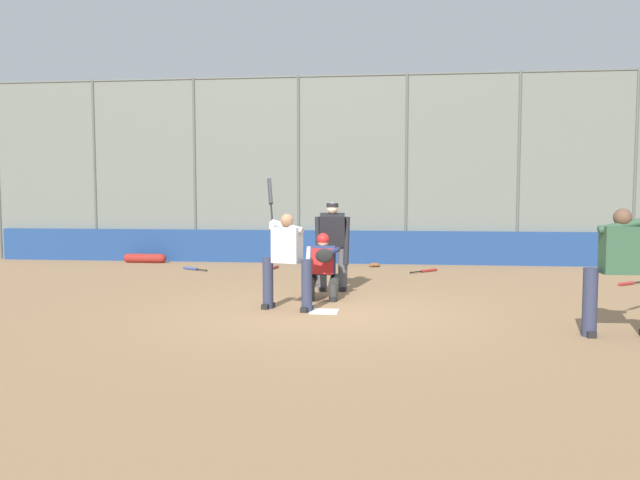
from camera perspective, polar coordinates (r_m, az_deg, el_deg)
ground_plane at (r=9.80m, az=0.40°, el=-6.58°), size 160.00×160.00×0.00m
home_plate_marker at (r=9.80m, az=0.40°, el=-6.55°), size 0.43×0.43×0.01m
backstop_fence at (r=16.52m, az=2.94°, el=6.75°), size 19.98×0.08×4.94m
padding_wall at (r=16.47m, az=2.89°, el=-0.65°), size 19.50×0.18×0.86m
bleachers_beyond at (r=19.05m, az=3.50°, el=0.18°), size 13.93×2.50×1.48m
batter_at_plate at (r=9.86m, az=-3.07°, el=-1.63°), size 0.85×0.83×2.10m
catcher_behind_plate at (r=10.85m, az=0.26°, el=-2.33°), size 0.61×0.71×1.16m
umpire_home at (r=11.73m, az=1.14°, el=-0.35°), size 0.68×0.44×1.67m
batter_on_deck at (r=8.87m, az=25.87°, el=-2.25°), size 1.08×0.61×2.24m
spare_bat_near_backstop at (r=14.88m, az=9.76°, el=-2.78°), size 0.68×0.67×0.07m
spare_bat_by_padding at (r=15.36m, az=-11.60°, el=-2.59°), size 0.74×0.50×0.07m
spare_bat_third_base_side at (r=15.22m, az=-4.35°, el=-2.57°), size 0.24×0.87×0.07m
spare_bat_first_base_side at (r=14.06m, az=26.35°, el=-3.58°), size 0.68×0.55×0.07m
fielding_glove_on_dirt at (r=15.75m, az=4.99°, el=-2.28°), size 0.29×0.22×0.11m
equipment_bag_dugout_side at (r=17.27m, az=-15.72°, el=-1.61°), size 1.17×0.24×0.24m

